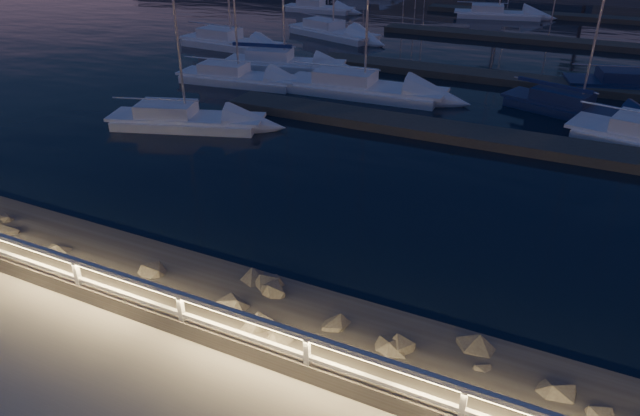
{
  "coord_description": "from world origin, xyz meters",
  "views": [
    {
      "loc": [
        4.88,
        -7.42,
        8.14
      ],
      "look_at": [
        -0.67,
        4.0,
        1.46
      ],
      "focal_mm": 32.0,
      "sensor_mm": 36.0,
      "label": 1
    }
  ],
  "objects_px": {
    "sailboat_k": "(496,13)",
    "sailboat_b": "(182,118)",
    "sailboat_f": "(236,76)",
    "sailboat_a": "(229,41)",
    "sailboat_g": "(576,107)",
    "guard_rail": "(259,330)",
    "sailboat_e": "(282,62)",
    "sailboat_i": "(317,7)",
    "sailboat_j": "(331,31)",
    "sailboat_c": "(360,86)"
  },
  "relations": [
    {
      "from": "sailboat_c",
      "to": "sailboat_e",
      "type": "bearing_deg",
      "value": 152.96
    },
    {
      "from": "sailboat_f",
      "to": "sailboat_i",
      "type": "bearing_deg",
      "value": 99.13
    },
    {
      "from": "sailboat_b",
      "to": "sailboat_i",
      "type": "relative_size",
      "value": 1.03
    },
    {
      "from": "sailboat_e",
      "to": "sailboat_k",
      "type": "height_order",
      "value": "sailboat_k"
    },
    {
      "from": "sailboat_a",
      "to": "sailboat_g",
      "type": "bearing_deg",
      "value": -8.48
    },
    {
      "from": "sailboat_c",
      "to": "sailboat_a",
      "type": "bearing_deg",
      "value": 149.88
    },
    {
      "from": "sailboat_a",
      "to": "sailboat_c",
      "type": "bearing_deg",
      "value": -23.18
    },
    {
      "from": "sailboat_e",
      "to": "sailboat_f",
      "type": "bearing_deg",
      "value": -114.11
    },
    {
      "from": "sailboat_e",
      "to": "sailboat_g",
      "type": "bearing_deg",
      "value": -17.74
    },
    {
      "from": "sailboat_b",
      "to": "sailboat_j",
      "type": "bearing_deg",
      "value": 77.89
    },
    {
      "from": "sailboat_f",
      "to": "sailboat_j",
      "type": "height_order",
      "value": "sailboat_j"
    },
    {
      "from": "sailboat_i",
      "to": "sailboat_j",
      "type": "xyz_separation_m",
      "value": [
        6.2,
        -10.23,
        0.02
      ]
    },
    {
      "from": "sailboat_a",
      "to": "sailboat_e",
      "type": "distance_m",
      "value": 7.29
    },
    {
      "from": "sailboat_c",
      "to": "sailboat_i",
      "type": "height_order",
      "value": "sailboat_c"
    },
    {
      "from": "sailboat_c",
      "to": "sailboat_e",
      "type": "xyz_separation_m",
      "value": [
        -6.37,
        2.85,
        0.0
      ]
    },
    {
      "from": "sailboat_f",
      "to": "sailboat_k",
      "type": "distance_m",
      "value": 29.97
    },
    {
      "from": "sailboat_i",
      "to": "sailboat_k",
      "type": "bearing_deg",
      "value": 12.02
    },
    {
      "from": "sailboat_k",
      "to": "sailboat_b",
      "type": "bearing_deg",
      "value": -112.9
    },
    {
      "from": "sailboat_f",
      "to": "sailboat_g",
      "type": "distance_m",
      "value": 17.81
    },
    {
      "from": "sailboat_k",
      "to": "guard_rail",
      "type": "bearing_deg",
      "value": -96.58
    },
    {
      "from": "guard_rail",
      "to": "sailboat_f",
      "type": "distance_m",
      "value": 23.24
    },
    {
      "from": "guard_rail",
      "to": "sailboat_i",
      "type": "bearing_deg",
      "value": 114.78
    },
    {
      "from": "sailboat_i",
      "to": "sailboat_g",
      "type": "bearing_deg",
      "value": -44.43
    },
    {
      "from": "sailboat_b",
      "to": "sailboat_e",
      "type": "height_order",
      "value": "sailboat_e"
    },
    {
      "from": "sailboat_g",
      "to": "sailboat_j",
      "type": "xyz_separation_m",
      "value": [
        -18.36,
        11.88,
        0.05
      ]
    },
    {
      "from": "sailboat_e",
      "to": "sailboat_j",
      "type": "bearing_deg",
      "value": 85.46
    },
    {
      "from": "sailboat_f",
      "to": "sailboat_j",
      "type": "xyz_separation_m",
      "value": [
        -0.71,
        14.26,
        0.03
      ]
    },
    {
      "from": "sailboat_c",
      "to": "sailboat_b",
      "type": "bearing_deg",
      "value": -125.78
    },
    {
      "from": "sailboat_f",
      "to": "sailboat_k",
      "type": "bearing_deg",
      "value": 65.88
    },
    {
      "from": "sailboat_a",
      "to": "sailboat_k",
      "type": "xyz_separation_m",
      "value": [
        14.52,
        21.07,
        -0.05
      ]
    },
    {
      "from": "sailboat_a",
      "to": "sailboat_b",
      "type": "height_order",
      "value": "sailboat_a"
    },
    {
      "from": "sailboat_i",
      "to": "sailboat_k",
      "type": "distance_m",
      "value": 16.44
    },
    {
      "from": "sailboat_e",
      "to": "sailboat_k",
      "type": "bearing_deg",
      "value": 58.91
    },
    {
      "from": "guard_rail",
      "to": "sailboat_i",
      "type": "xyz_separation_m",
      "value": [
        -20.12,
        43.59,
        -0.95
      ]
    },
    {
      "from": "guard_rail",
      "to": "sailboat_a",
      "type": "distance_m",
      "value": 32.56
    },
    {
      "from": "sailboat_a",
      "to": "sailboat_f",
      "type": "bearing_deg",
      "value": -49.69
    },
    {
      "from": "sailboat_b",
      "to": "sailboat_f",
      "type": "height_order",
      "value": "sailboat_f"
    },
    {
      "from": "guard_rail",
      "to": "sailboat_a",
      "type": "height_order",
      "value": "sailboat_a"
    },
    {
      "from": "sailboat_k",
      "to": "sailboat_g",
      "type": "bearing_deg",
      "value": -83.35
    },
    {
      "from": "guard_rail",
      "to": "sailboat_e",
      "type": "xyz_separation_m",
      "value": [
        -12.42,
        22.97,
        -0.93
      ]
    },
    {
      "from": "guard_rail",
      "to": "sailboat_e",
      "type": "distance_m",
      "value": 26.13
    },
    {
      "from": "sailboat_f",
      "to": "sailboat_k",
      "type": "height_order",
      "value": "sailboat_k"
    },
    {
      "from": "sailboat_e",
      "to": "sailboat_i",
      "type": "bearing_deg",
      "value": 97.76
    },
    {
      "from": "sailboat_j",
      "to": "sailboat_g",
      "type": "bearing_deg",
      "value": -13.02
    },
    {
      "from": "guard_rail",
      "to": "sailboat_c",
      "type": "relative_size",
      "value": 3.05
    },
    {
      "from": "sailboat_c",
      "to": "sailboat_j",
      "type": "xyz_separation_m",
      "value": [
        -7.86,
        13.25,
        0.0
      ]
    },
    {
      "from": "sailboat_i",
      "to": "sailboat_k",
      "type": "relative_size",
      "value": 0.88
    },
    {
      "from": "sailboat_f",
      "to": "sailboat_c",
      "type": "bearing_deg",
      "value": 1.4
    },
    {
      "from": "sailboat_b",
      "to": "sailboat_e",
      "type": "xyz_separation_m",
      "value": [
        -1.08,
        11.03,
        0.04
      ]
    },
    {
      "from": "sailboat_a",
      "to": "sailboat_g",
      "type": "relative_size",
      "value": 1.09
    }
  ]
}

